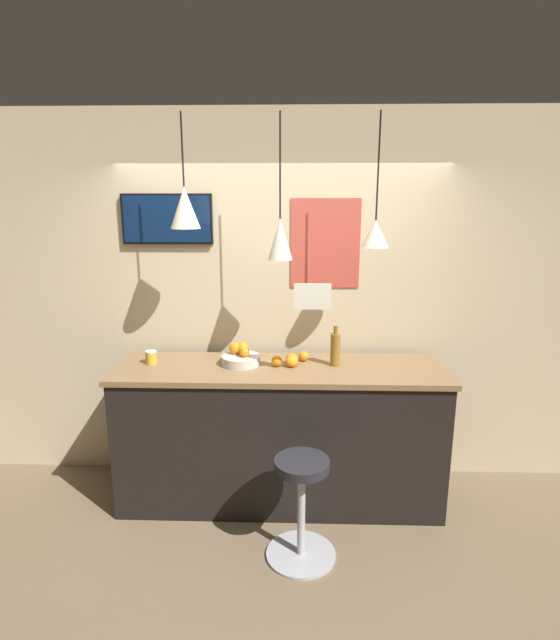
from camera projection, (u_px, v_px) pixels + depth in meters
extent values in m
plane|color=#756047|center=(277.00, 549.00, 3.29)|extent=(14.00, 14.00, 0.00)
cube|color=beige|center=(282.00, 302.00, 3.94)|extent=(8.00, 0.06, 2.90)
cube|color=black|center=(280.00, 437.00, 3.74)|extent=(2.35, 0.63, 1.02)
cube|color=olive|center=(280.00, 370.00, 3.61)|extent=(2.39, 0.67, 0.04)
cylinder|color=#B7B7BC|center=(301.00, 554.00, 3.23)|extent=(0.45, 0.45, 0.02)
cylinder|color=#B7B7BC|center=(301.00, 512.00, 3.16)|extent=(0.05, 0.05, 0.60)
cylinder|color=#232328|center=(302.00, 464.00, 3.08)|extent=(0.35, 0.35, 0.06)
cylinder|color=beige|center=(241.00, 360.00, 3.65)|extent=(0.28, 0.28, 0.07)
sphere|color=orange|center=(244.00, 352.00, 3.61)|extent=(0.07, 0.07, 0.07)
sphere|color=orange|center=(243.00, 348.00, 3.69)|extent=(0.09, 0.09, 0.09)
sphere|color=orange|center=(235.00, 348.00, 3.68)|extent=(0.09, 0.09, 0.09)
sphere|color=orange|center=(243.00, 349.00, 3.67)|extent=(0.08, 0.08, 0.08)
sphere|color=orange|center=(303.00, 356.00, 3.72)|extent=(0.08, 0.08, 0.08)
sphere|color=orange|center=(294.00, 362.00, 3.61)|extent=(0.07, 0.07, 0.07)
sphere|color=orange|center=(291.00, 362.00, 3.60)|extent=(0.08, 0.08, 0.08)
sphere|color=orange|center=(277.00, 361.00, 3.61)|extent=(0.08, 0.08, 0.08)
sphere|color=orange|center=(292.00, 362.00, 3.59)|extent=(0.07, 0.07, 0.07)
sphere|color=orange|center=(293.00, 360.00, 3.63)|extent=(0.08, 0.08, 0.08)
sphere|color=orange|center=(291.00, 359.00, 3.66)|extent=(0.08, 0.08, 0.08)
cylinder|color=olive|center=(335.00, 350.00, 3.61)|extent=(0.07, 0.07, 0.24)
cylinder|color=olive|center=(336.00, 330.00, 3.57)|extent=(0.03, 0.03, 0.06)
cylinder|color=gold|center=(151.00, 358.00, 3.67)|extent=(0.08, 0.08, 0.09)
cylinder|color=white|center=(151.00, 352.00, 3.66)|extent=(0.08, 0.08, 0.01)
cylinder|color=black|center=(182.00, 149.00, 3.29)|extent=(0.01, 0.01, 0.47)
cone|color=beige|center=(185.00, 208.00, 3.38)|extent=(0.20, 0.20, 0.28)
sphere|color=#F9EFCC|center=(186.00, 226.00, 3.41)|extent=(0.04, 0.04, 0.04)
cylinder|color=black|center=(280.00, 166.00, 3.30)|extent=(0.01, 0.01, 0.69)
cone|color=beige|center=(280.00, 239.00, 3.41)|extent=(0.17, 0.17, 0.28)
sphere|color=#F9EFCC|center=(280.00, 257.00, 3.44)|extent=(0.04, 0.04, 0.04)
cylinder|color=black|center=(378.00, 166.00, 3.28)|extent=(0.01, 0.01, 0.69)
cone|color=beige|center=(375.00, 234.00, 3.38)|extent=(0.19, 0.19, 0.18)
sphere|color=#F9EFCC|center=(375.00, 244.00, 3.40)|extent=(0.04, 0.04, 0.04)
cube|color=black|center=(167.00, 219.00, 3.77)|extent=(0.69, 0.04, 0.38)
cube|color=#0F2347|center=(167.00, 219.00, 3.75)|extent=(0.66, 0.01, 0.35)
cube|color=white|center=(313.00, 297.00, 3.21)|extent=(0.24, 0.01, 0.17)
cube|color=#C64C3D|center=(325.00, 244.00, 3.79)|extent=(0.53, 0.01, 0.67)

